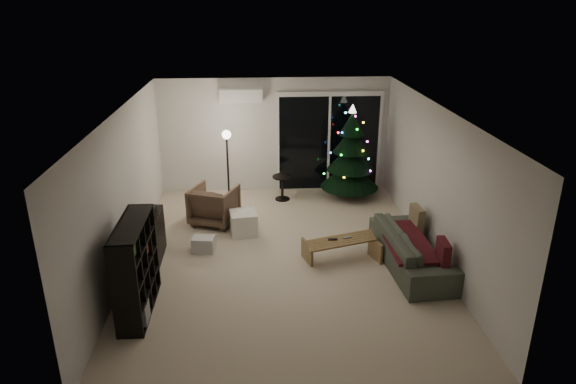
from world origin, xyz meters
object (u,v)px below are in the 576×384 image
bookshelf (124,268)px  armchair (214,205)px  sofa (412,249)px  coffee_table (341,250)px  media_cabinet (145,242)px  christmas_tree (351,152)px

bookshelf → armchair: 3.08m
sofa → coffee_table: (-1.10, 0.27, -0.12)m
media_cabinet → christmas_tree: (3.84, 2.74, 0.62)m
armchair → coffee_table: (2.19, -1.66, -0.18)m
bookshelf → coffee_table: bookshelf is taller
christmas_tree → bookshelf: bearing=-133.2°
armchair → christmas_tree: 3.14m
bookshelf → coffee_table: 3.46m
bookshelf → media_cabinet: 1.38m
bookshelf → coffee_table: bearing=25.6°
sofa → coffee_table: 1.14m
coffee_table → armchair: bearing=125.4°
coffee_table → christmas_tree: christmas_tree is taller
bookshelf → armchair: bearing=75.2°
sofa → armchair: bearing=56.1°
media_cabinet → christmas_tree: christmas_tree is taller
bookshelf → sofa: size_ratio=0.63×
armchair → sofa: bearing=170.3°
bookshelf → media_cabinet: size_ratio=1.07×
bookshelf → christmas_tree: 5.63m
armchair → coffee_table: 2.75m
christmas_tree → media_cabinet: bearing=-144.5°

